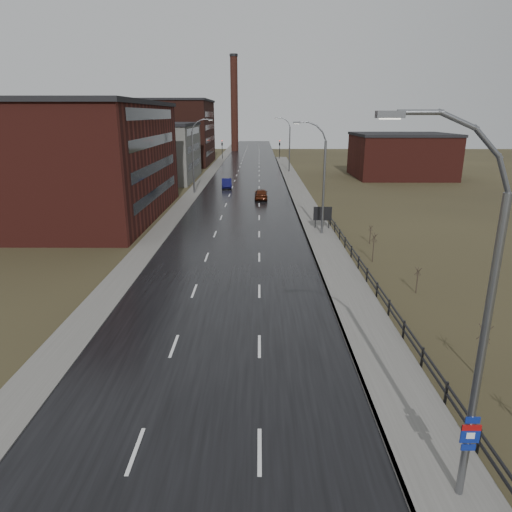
{
  "coord_description": "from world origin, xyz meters",
  "views": [
    {
      "loc": [
        2.26,
        -9.94,
        11.96
      ],
      "look_at": [
        2.07,
        18.88,
        3.0
      ],
      "focal_mm": 32.0,
      "sensor_mm": 36.0,
      "label": 1
    }
  ],
  "objects_px": {
    "streetlight_main": "(474,329)",
    "car_near": "(227,184)",
    "billboard": "(323,214)",
    "car_far": "(261,194)"
  },
  "relations": [
    {
      "from": "streetlight_main",
      "to": "car_near",
      "type": "xyz_separation_m",
      "value": [
        -11.69,
        65.43,
        -5.29
      ]
    },
    {
      "from": "car_near",
      "to": "billboard",
      "type": "bearing_deg",
      "value": -72.17
    },
    {
      "from": "car_near",
      "to": "car_far",
      "type": "relative_size",
      "value": 1.0
    },
    {
      "from": "billboard",
      "to": "car_near",
      "type": "xyz_separation_m",
      "value": [
        -12.32,
        29.3,
        -0.94
      ]
    },
    {
      "from": "streetlight_main",
      "to": "billboard",
      "type": "relative_size",
      "value": 4.74
    },
    {
      "from": "billboard",
      "to": "streetlight_main",
      "type": "bearing_deg",
      "value": -90.99
    },
    {
      "from": "billboard",
      "to": "car_far",
      "type": "xyz_separation_m",
      "value": [
        -6.52,
        18.37,
        -0.92
      ]
    },
    {
      "from": "billboard",
      "to": "car_far",
      "type": "relative_size",
      "value": 0.55
    },
    {
      "from": "car_near",
      "to": "streetlight_main",
      "type": "bearing_deg",
      "value": -84.85
    },
    {
      "from": "billboard",
      "to": "car_far",
      "type": "distance_m",
      "value": 19.52
    }
  ]
}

